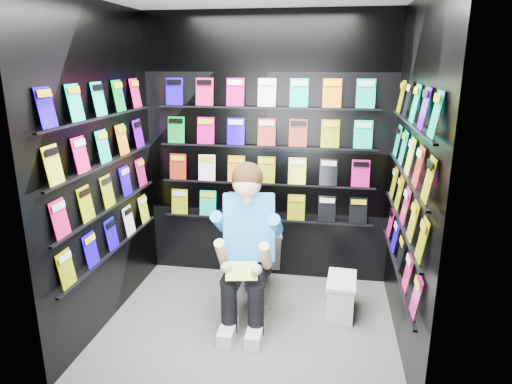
# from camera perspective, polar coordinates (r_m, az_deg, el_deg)

# --- Properties ---
(floor) EXTENTS (2.40, 2.40, 0.00)m
(floor) POSITION_cam_1_polar(r_m,az_deg,el_deg) (4.00, -0.85, -16.34)
(floor) COLOR #595957
(floor) RESTS_ON ground
(wall_back) EXTENTS (2.40, 0.04, 2.60)m
(wall_back) POSITION_cam_1_polar(r_m,az_deg,el_deg) (4.44, 1.38, 5.13)
(wall_back) COLOR black
(wall_back) RESTS_ON floor
(wall_front) EXTENTS (2.40, 0.04, 2.60)m
(wall_front) POSITION_cam_1_polar(r_m,az_deg,el_deg) (2.54, -4.98, -3.33)
(wall_front) COLOR black
(wall_front) RESTS_ON floor
(wall_left) EXTENTS (0.04, 2.00, 2.60)m
(wall_left) POSITION_cam_1_polar(r_m,az_deg,el_deg) (3.87, -18.70, 2.65)
(wall_left) COLOR black
(wall_left) RESTS_ON floor
(wall_right) EXTENTS (0.04, 2.00, 2.60)m
(wall_right) POSITION_cam_1_polar(r_m,az_deg,el_deg) (3.48, 18.92, 1.16)
(wall_right) COLOR black
(wall_right) RESTS_ON floor
(comics_back) EXTENTS (2.10, 0.06, 1.37)m
(comics_back) POSITION_cam_1_polar(r_m,az_deg,el_deg) (4.41, 1.33, 5.12)
(comics_back) COLOR #DC1362
(comics_back) RESTS_ON wall_back
(comics_left) EXTENTS (0.06, 1.70, 1.37)m
(comics_left) POSITION_cam_1_polar(r_m,az_deg,el_deg) (3.86, -18.31, 2.71)
(comics_left) COLOR #DC1362
(comics_left) RESTS_ON wall_left
(comics_right) EXTENTS (0.06, 1.70, 1.37)m
(comics_right) POSITION_cam_1_polar(r_m,az_deg,el_deg) (3.47, 18.44, 1.27)
(comics_right) COLOR #DC1362
(comics_right) RESTS_ON wall_right
(toilet) EXTENTS (0.55, 0.81, 0.73)m
(toilet) POSITION_cam_1_polar(r_m,az_deg,el_deg) (4.32, 0.10, -8.21)
(toilet) COLOR white
(toilet) RESTS_ON floor
(longbox) EXTENTS (0.25, 0.42, 0.30)m
(longbox) POSITION_cam_1_polar(r_m,az_deg,el_deg) (4.16, 10.56, -12.84)
(longbox) COLOR silver
(longbox) RESTS_ON floor
(longbox_lid) EXTENTS (0.27, 0.44, 0.03)m
(longbox_lid) POSITION_cam_1_polar(r_m,az_deg,el_deg) (4.08, 10.68, -10.79)
(longbox_lid) COLOR silver
(longbox_lid) RESTS_ON longbox
(reader) EXTENTS (0.71, 0.92, 1.53)m
(reader) POSITION_cam_1_polar(r_m,az_deg,el_deg) (3.81, -0.83, -4.54)
(reader) COLOR #318EF2
(reader) RESTS_ON toilet
(held_comic) EXTENTS (0.27, 0.19, 0.10)m
(held_comic) POSITION_cam_1_polar(r_m,az_deg,el_deg) (3.58, -1.82, -9.83)
(held_comic) COLOR green
(held_comic) RESTS_ON reader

